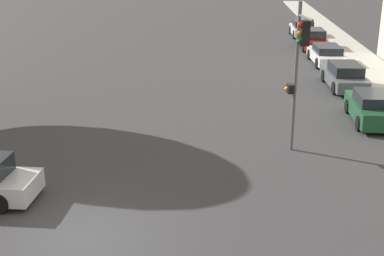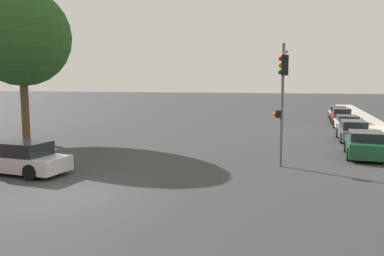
# 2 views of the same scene
# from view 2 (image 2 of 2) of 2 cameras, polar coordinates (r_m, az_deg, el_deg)

# --- Properties ---
(ground_plane) EXTENTS (300.00, 300.00, 0.00)m
(ground_plane) POSITION_cam_2_polar(r_m,az_deg,el_deg) (14.04, -17.66, -9.88)
(ground_plane) COLOR #333335
(sidewalk_strip) EXTENTS (2.72, 60.00, 0.16)m
(sidewalk_strip) POSITION_cam_2_polar(r_m,az_deg,el_deg) (43.79, 24.96, 1.07)
(sidewalk_strip) COLOR #ADA89E
(sidewalk_strip) RESTS_ON ground_plane
(street_tree) EXTENTS (6.62, 6.62, 10.40)m
(street_tree) POSITION_cam_2_polar(r_m,az_deg,el_deg) (28.49, -24.57, 12.46)
(street_tree) COLOR #4C3823
(street_tree) RESTS_ON ground_plane
(traffic_signal) EXTENTS (0.70, 1.62, 5.81)m
(traffic_signal) POSITION_cam_2_polar(r_m,az_deg,el_deg) (17.79, 13.59, 5.85)
(traffic_signal) COLOR #515456
(traffic_signal) RESTS_ON ground_plane
(crossing_car_0) EXTENTS (4.57, 1.97, 1.43)m
(crossing_car_0) POSITION_cam_2_polar(r_m,az_deg,el_deg) (18.19, -24.80, -4.23)
(crossing_car_0) COLOR #B7B7BC
(crossing_car_0) RESTS_ON ground_plane
(parked_car_0) EXTENTS (2.05, 4.22, 1.41)m
(parked_car_0) POSITION_cam_2_polar(r_m,az_deg,el_deg) (22.18, 24.90, -2.33)
(parked_car_0) COLOR #194728
(parked_car_0) RESTS_ON ground_plane
(parked_car_1) EXTENTS (1.97, 4.59, 1.43)m
(parked_car_1) POSITION_cam_2_polar(r_m,az_deg,el_deg) (28.14, 23.30, -0.46)
(parked_car_1) COLOR #4C5156
(parked_car_1) RESTS_ON ground_plane
(parked_car_2) EXTENTS (2.02, 4.74, 1.29)m
(parked_car_2) POSITION_cam_2_polar(r_m,az_deg,el_deg) (34.41, 22.55, 0.71)
(parked_car_2) COLOR silver
(parked_car_2) RESTS_ON ground_plane
(parked_car_3) EXTENTS (1.93, 4.56, 1.54)m
(parked_car_3) POSITION_cam_2_polar(r_m,az_deg,el_deg) (39.82, 21.78, 1.63)
(parked_car_3) COLOR maroon
(parked_car_3) RESTS_ON ground_plane
(parked_car_4) EXTENTS (1.92, 4.12, 1.41)m
(parked_car_4) POSITION_cam_2_polar(r_m,az_deg,el_deg) (45.48, 21.32, 2.18)
(parked_car_4) COLOR silver
(parked_car_4) RESTS_ON ground_plane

